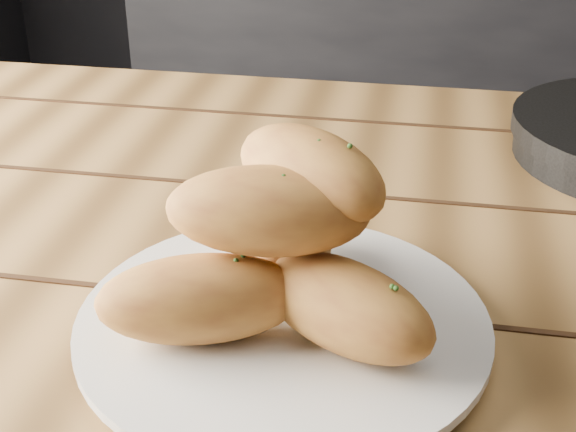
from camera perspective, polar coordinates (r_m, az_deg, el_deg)
The scene contains 3 objects.
table at distance 0.76m, azimuth 13.14°, elevation -9.04°, with size 1.62×0.89×0.75m.
plate at distance 0.59m, azimuth -0.35°, elevation -7.82°, with size 0.30×0.30×0.02m.
bread_rolls at distance 0.56m, azimuth -0.47°, elevation -2.26°, with size 0.25×0.20×0.13m.
Camera 1 is at (-0.66, -0.44, 1.11)m, focal length 50.00 mm.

